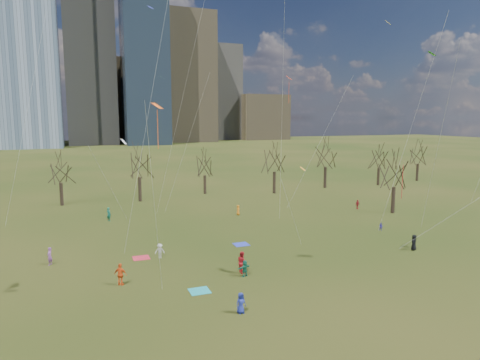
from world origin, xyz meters
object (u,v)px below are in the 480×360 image
object	(u,v)px
blanket_crimson	(141,258)
person_0	(241,303)
blanket_navy	(241,244)
person_2	(242,262)
blanket_teal	(200,291)
person_4	(121,274)

from	to	relation	value
blanket_crimson	person_0	size ratio (longest dim) A/B	1.06
blanket_navy	person_2	xyz separation A→B (m)	(-2.99, -7.98, 0.96)
blanket_navy	blanket_crimson	distance (m)	10.86
blanket_teal	blanket_crimson	world-z (taller)	same
blanket_teal	blanket_crimson	distance (m)	10.41
blanket_teal	person_2	xyz separation A→B (m)	(4.66, 2.64, 0.96)
blanket_teal	person_0	size ratio (longest dim) A/B	1.06
blanket_navy	person_0	world-z (taller)	person_0
person_2	person_4	world-z (taller)	person_2
blanket_crimson	person_2	xyz separation A→B (m)	(7.85, -7.27, 0.96)
blanket_navy	blanket_crimson	world-z (taller)	same
blanket_teal	blanket_navy	size ratio (longest dim) A/B	1.00
person_0	person_4	distance (m)	11.11
blanket_teal	blanket_crimson	bearing A→B (deg)	107.84
blanket_teal	blanket_crimson	size ratio (longest dim) A/B	1.00
blanket_crimson	person_4	world-z (taller)	person_4
person_2	blanket_teal	bearing A→B (deg)	118.69
blanket_navy	person_4	world-z (taller)	person_4
person_0	blanket_navy	bearing A→B (deg)	60.96
blanket_crimson	blanket_teal	bearing A→B (deg)	-72.16
blanket_navy	blanket_teal	bearing A→B (deg)	-125.76
person_2	blanket_crimson	bearing A→B (deg)	46.37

